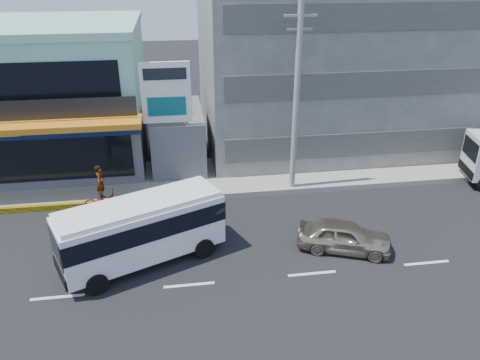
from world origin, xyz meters
The scene contains 11 objects.
ground centered at (0.00, 0.00, 0.00)m, with size 120.00×120.00×0.00m, color black.
sidewalk centered at (5.00, 9.50, 0.15)m, with size 70.00×5.00×0.30m, color gray.
shop_building centered at (-8.00, 13.95, 4.00)m, with size 12.40×11.70×8.00m.
concrete_building centered at (10.00, 15.00, 7.00)m, with size 16.00×12.00×14.00m, color gray.
gap_structure centered at (0.00, 12.00, 1.75)m, with size 3.00×6.00×3.50m, color #4D4D52.
satellite_dish centered at (0.00, 11.00, 3.58)m, with size 1.50×1.50×0.15m, color slate.
billboard centered at (-0.50, 9.20, 4.93)m, with size 2.60×0.18×6.90m.
utility_pole_near centered at (6.00, 7.40, 5.15)m, with size 1.60×0.30×10.00m.
minibus centered at (-1.78, 1.90, 1.69)m, with size 7.06×4.66×2.83m.
sedan centered at (6.86, 1.50, 0.69)m, with size 1.63×4.06×1.38m, color #BAAA8E.
motorcycle_rider centered at (-4.00, 6.80, 0.81)m, with size 1.94×0.76×2.45m.
Camera 1 is at (-0.19, -14.95, 11.71)m, focal length 35.00 mm.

